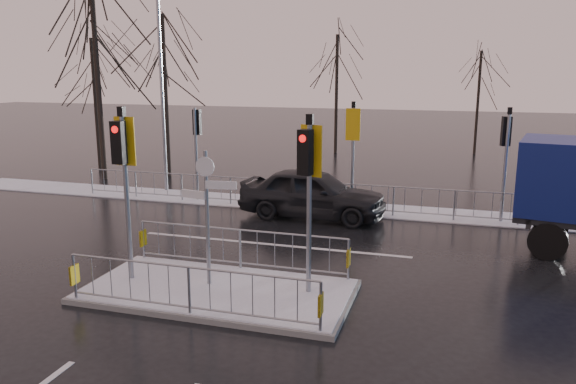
# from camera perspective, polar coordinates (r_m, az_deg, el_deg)

# --- Properties ---
(ground) EXTENTS (120.00, 120.00, 0.00)m
(ground) POSITION_cam_1_polar(r_m,az_deg,el_deg) (12.93, -7.12, -10.24)
(ground) COLOR black
(ground) RESTS_ON ground
(snow_verge) EXTENTS (30.00, 2.00, 0.04)m
(snow_verge) POSITION_cam_1_polar(r_m,az_deg,el_deg) (20.69, 2.50, -1.41)
(snow_verge) COLOR white
(snow_verge) RESTS_ON ground
(lane_markings) EXTENTS (8.00, 11.38, 0.01)m
(lane_markings) POSITION_cam_1_polar(r_m,az_deg,el_deg) (12.65, -7.74, -10.77)
(lane_markings) COLOR silver
(lane_markings) RESTS_ON ground
(traffic_island) EXTENTS (6.00, 3.04, 4.15)m
(traffic_island) POSITION_cam_1_polar(r_m,az_deg,el_deg) (12.80, -7.20, -8.61)
(traffic_island) COLOR slate
(traffic_island) RESTS_ON ground
(far_kerb_fixtures) EXTENTS (18.00, 0.65, 3.83)m
(far_kerb_fixtures) POSITION_cam_1_polar(r_m,az_deg,el_deg) (19.92, 2.99, 0.99)
(far_kerb_fixtures) COLOR gray
(far_kerb_fixtures) RESTS_ON ground
(car_far_lane) EXTENTS (5.05, 2.25, 1.69)m
(car_far_lane) POSITION_cam_1_polar(r_m,az_deg,el_deg) (18.98, 2.53, -0.13)
(car_far_lane) COLOR black
(car_far_lane) RESTS_ON ground
(tree_near_a) EXTENTS (4.75, 4.75, 8.97)m
(tree_near_a) POSITION_cam_1_polar(r_m,az_deg,el_deg) (26.80, -19.00, 14.22)
(tree_near_a) COLOR black
(tree_near_a) RESTS_ON ground
(tree_near_b) EXTENTS (4.00, 4.00, 7.55)m
(tree_near_b) POSITION_cam_1_polar(r_m,az_deg,el_deg) (26.72, -12.47, 12.53)
(tree_near_b) COLOR black
(tree_near_b) RESTS_ON ground
(tree_near_c) EXTENTS (3.50, 3.50, 6.61)m
(tree_near_c) POSITION_cam_1_polar(r_m,az_deg,el_deg) (29.97, -19.14, 10.87)
(tree_near_c) COLOR black
(tree_near_c) RESTS_ON ground
(tree_far_a) EXTENTS (3.75, 3.75, 7.08)m
(tree_far_a) POSITION_cam_1_polar(r_m,az_deg,el_deg) (33.60, 4.99, 12.14)
(tree_far_a) COLOR black
(tree_far_a) RESTS_ON ground
(tree_far_b) EXTENTS (3.25, 3.25, 6.14)m
(tree_far_b) POSITION_cam_1_polar(r_m,az_deg,el_deg) (34.91, 18.86, 10.49)
(tree_far_b) COLOR black
(tree_far_b) RESTS_ON ground
(street_lamp_left) EXTENTS (1.25, 0.18, 8.20)m
(street_lamp_left) POSITION_cam_1_polar(r_m,az_deg,el_deg) (23.34, -12.59, 10.97)
(street_lamp_left) COLOR gray
(street_lamp_left) RESTS_ON ground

